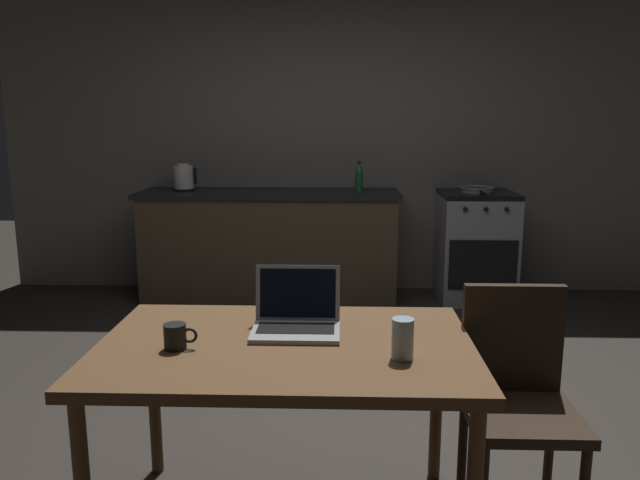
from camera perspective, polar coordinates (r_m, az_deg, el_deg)
The scene contains 12 objects.
ground_plane at distance 3.28m, azimuth 0.90°, elevation -16.12°, with size 12.00×12.00×0.00m, color #2D2823.
back_wall at distance 5.43m, azimuth 4.65°, elevation 10.17°, with size 6.40×0.10×2.82m, color slate.
kitchen_counter at distance 5.21m, azimuth -4.66°, elevation -0.41°, with size 2.16×0.64×0.91m.
stove_oven at distance 5.30m, azimuth 14.24°, elevation -0.56°, with size 0.60×0.62×0.91m.
dining_table at distance 2.21m, azimuth -3.20°, elevation -11.15°, with size 1.32×0.85×0.74m.
chair at distance 2.45m, azimuth 17.86°, elevation -13.19°, with size 0.40×0.40×0.89m.
laptop at distance 2.28m, azimuth -2.21°, elevation -7.33°, with size 0.32×0.26×0.23m.
electric_kettle at distance 5.26m, azimuth -12.56°, elevation 5.67°, with size 0.19×0.17×0.23m.
bottle at distance 5.04m, azimuth 3.65°, elevation 5.81°, with size 0.06×0.06×0.25m.
frying_pan at distance 5.20m, azimuth 14.42°, elevation 4.59°, with size 0.27×0.44×0.05m.
coffee_mug at distance 2.16m, azimuth -13.26°, elevation -8.72°, with size 0.12×0.08×0.09m.
drinking_glass at distance 2.04m, azimuth 7.70°, elevation -9.09°, with size 0.07×0.07×0.14m.
Camera 1 is at (0.05, -2.91, 1.51)m, focal length 34.40 mm.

